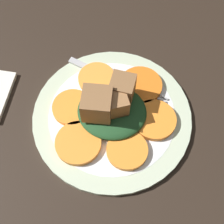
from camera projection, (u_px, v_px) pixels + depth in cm
name	position (u px, v px, depth cm)	size (l,w,h in cm)	color
table_slab	(112.00, 120.00, 53.91)	(120.00, 120.00, 2.00)	black
plate	(112.00, 116.00, 52.56)	(26.62, 26.62, 1.05)	beige
carrot_slice_0	(127.00, 150.00, 48.66)	(6.53, 6.53, 0.95)	orange
carrot_slice_1	(154.00, 122.00, 50.91)	(7.21, 7.21, 0.95)	orange
carrot_slice_2	(140.00, 85.00, 54.15)	(7.49, 7.49, 0.95)	orange
carrot_slice_3	(97.00, 79.00, 54.80)	(6.51, 6.51, 0.95)	orange
carrot_slice_4	(72.00, 109.00, 52.03)	(6.72, 6.72, 0.95)	orange
carrot_slice_5	(78.00, 143.00, 49.21)	(7.35, 7.35, 0.95)	orange
center_pile	(111.00, 107.00, 49.89)	(11.37, 10.23, 6.96)	#1E4723
fork	(118.00, 82.00, 54.81)	(18.61, 7.98, 0.40)	#B2B2B7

